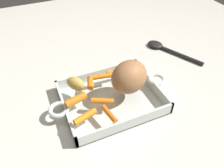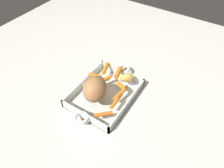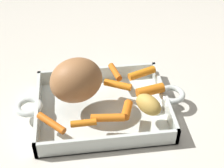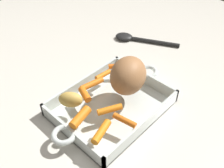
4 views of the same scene
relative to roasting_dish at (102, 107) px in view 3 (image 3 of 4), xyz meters
The scene contains 12 objects.
ground_plane 0.01m from the roasting_dish, ahead, with size 1.79×1.79×0.00m, color silver.
roasting_dish is the anchor object (origin of this frame).
pork_roast 0.10m from the roasting_dish, 169.39° to the left, with size 0.12×0.09×0.10m, color #A56E42.
baby_carrot_northeast 0.08m from the roasting_dish, 48.04° to the right, with size 0.02×0.02×0.05m, color orange.
baby_carrot_center_left 0.12m from the roasting_dish, ahead, with size 0.02×0.02×0.06m, color orange.
baby_carrot_short 0.13m from the roasting_dish, 32.73° to the left, with size 0.02×0.02×0.07m, color orange.
baby_carrot_southeast 0.06m from the roasting_dish, 38.61° to the left, with size 0.02×0.02×0.06m, color orange.
baby_carrot_southwest 0.10m from the roasting_dish, 63.69° to the left, with size 0.01×0.01×0.06m, color orange.
baby_carrot_northwest 0.08m from the roasting_dish, 85.83° to the right, with size 0.02×0.02×0.07m, color orange.
baby_carrot_long 0.10m from the roasting_dish, 120.42° to the right, with size 0.01×0.01×0.05m, color orange.
baby_carrot_center_right 0.14m from the roasting_dish, 147.97° to the right, with size 0.02×0.02×0.07m, color orange.
potato_golden_small 0.12m from the roasting_dish, 30.58° to the right, with size 0.06×0.04×0.04m, color gold.
Camera 3 is at (-0.05, -0.54, 0.54)m, focal length 52.55 mm.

